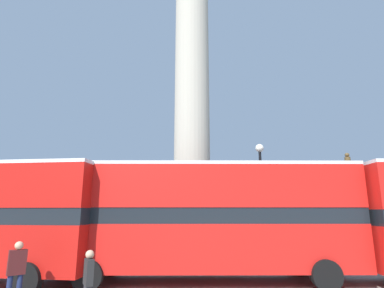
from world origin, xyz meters
name	(u,v)px	position (x,y,z in m)	size (l,w,h in m)	color
ground_plane	(192,259)	(0.00, 0.00, 0.00)	(200.00, 200.00, 0.00)	gray
monument_column	(192,93)	(0.00, 0.00, 9.59)	(5.44, 5.44, 25.41)	#ADA593
bus_a	(205,216)	(0.93, -5.36, 2.39)	(11.35, 3.59, 4.31)	red
equestrian_statue	(355,224)	(9.87, 2.66, 1.77)	(3.97, 3.35, 6.22)	#ADA593
street_lamp	(262,195)	(3.67, -1.59, 3.34)	(0.42, 0.42, 5.97)	black
pedestrian_near_lamp	(16,270)	(-4.21, -8.66, 0.97)	(0.46, 0.44, 1.72)	#192347
pedestrian_by_plinth	(88,281)	(-1.84, -9.37, 0.88)	(0.38, 0.44, 1.60)	#28282D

